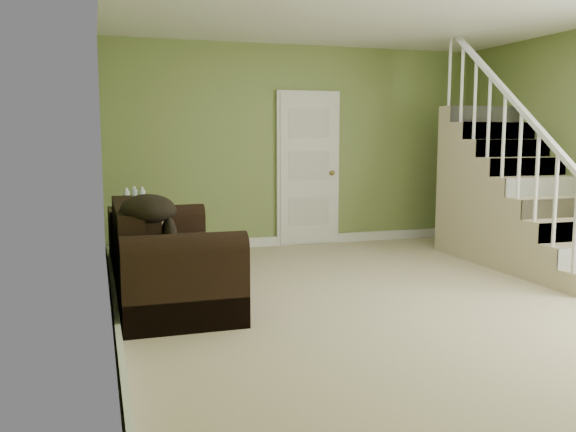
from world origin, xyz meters
TOP-DOWN VIEW (x-y plane):
  - floor at (0.00, 0.00)m, footprint 5.00×5.50m
  - ceiling at (0.00, 0.00)m, footprint 5.00×5.50m
  - wall_back at (0.00, 2.75)m, footprint 5.00×0.04m
  - wall_left at (-2.50, 0.00)m, footprint 0.04×5.50m
  - baseboard_back at (0.00, 2.72)m, footprint 5.00×0.04m
  - baseboard_left at (-2.47, 0.00)m, footprint 0.04×5.50m
  - door at (0.10, 2.71)m, footprint 0.86×0.12m
  - staircase at (1.99, 0.97)m, footprint 1.00×2.51m
  - sofa at (-2.02, 0.52)m, footprint 0.93×2.16m
  - side_table at (-2.18, 1.84)m, footprint 0.57×0.57m
  - cat at (-1.98, 0.73)m, footprint 0.20×0.42m
  - banana at (-1.81, -0.01)m, footprint 0.10×0.22m
  - throw_pillow at (-2.01, 1.18)m, footprint 0.30×0.43m
  - throw_blanket at (-2.20, -0.09)m, footprint 0.53×0.63m

SIDE VIEW (x-z plane):
  - floor at x=0.00m, z-range -0.01..0.01m
  - baseboard_back at x=0.00m, z-range 0.00..0.12m
  - baseboard_left at x=-2.47m, z-range 0.00..0.12m
  - sofa at x=-2.02m, z-range -0.10..0.75m
  - side_table at x=-2.18m, z-range -0.11..0.79m
  - banana at x=-1.81m, z-range 0.46..0.52m
  - cat at x=-1.98m, z-range 0.44..0.64m
  - staircase at x=1.99m, z-range -0.77..2.05m
  - throw_pillow at x=-2.01m, z-range 0.44..0.85m
  - throw_blanket at x=-2.20m, z-range 0.77..0.99m
  - door at x=0.10m, z-range 0.00..2.02m
  - wall_back at x=0.00m, z-range 0.00..2.60m
  - wall_left at x=-2.50m, z-range 0.00..2.60m
  - ceiling at x=0.00m, z-range 2.60..2.60m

